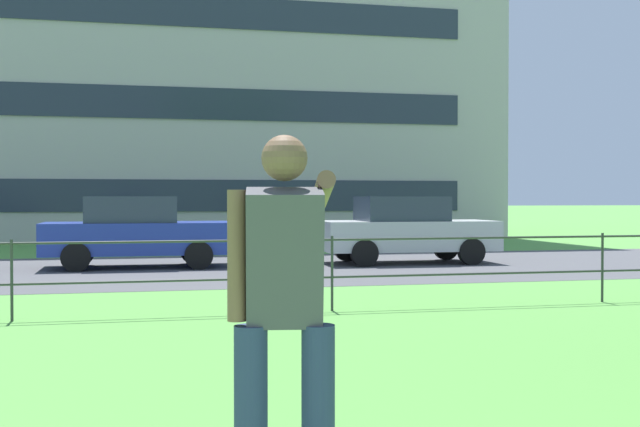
{
  "coord_description": "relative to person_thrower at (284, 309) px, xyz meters",
  "views": [
    {
      "loc": [
        -0.68,
        -0.11,
        1.51
      ],
      "look_at": [
        1.04,
        7.13,
        1.37
      ],
      "focal_mm": 46.4,
      "sensor_mm": 36.0,
      "label": 1
    }
  ],
  "objects": [
    {
      "name": "street_strip",
      "position": [
        -0.06,
        13.68,
        -0.97
      ],
      "size": [
        80.0,
        8.0,
        0.01
      ],
      "primitive_type": "cube",
      "color": "#4C4C51",
      "rests_on": "ground"
    },
    {
      "name": "car_silver_left",
      "position": [
        5.59,
        14.2,
        -0.2
      ],
      "size": [
        4.04,
        1.9,
        1.54
      ],
      "color": "#B7BABF",
      "rests_on": "ground"
    },
    {
      "name": "park_fence",
      "position": [
        -0.06,
        6.8,
        -0.31
      ],
      "size": [
        36.34,
        0.04,
        1.0
      ],
      "color": "#333833",
      "rests_on": "ground"
    },
    {
      "name": "person_thrower",
      "position": [
        0.0,
        0.0,
        0.0
      ],
      "size": [
        0.61,
        0.78,
        1.8
      ],
      "color": "navy",
      "rests_on": "ground"
    },
    {
      "name": "car_blue_far_right",
      "position": [
        -0.48,
        14.41,
        -0.2
      ],
      "size": [
        4.02,
        1.85,
        1.54
      ],
      "color": "#233899",
      "rests_on": "ground"
    }
  ]
}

